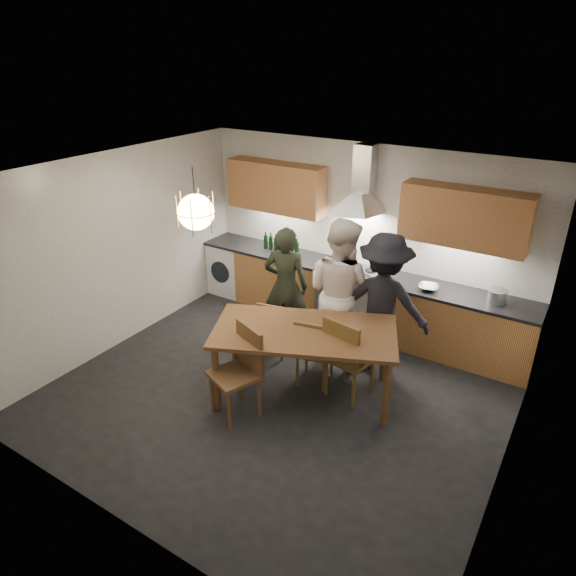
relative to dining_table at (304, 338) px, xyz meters
The scene contains 17 objects.
ground 0.82m from the dining_table, 146.90° to the right, with size 5.00×5.00×0.00m, color black.
room_shell 0.99m from the dining_table, 146.90° to the right, with size 5.02×4.52×2.61m.
counter_run 1.83m from the dining_table, 97.29° to the left, with size 5.00×0.62×0.90m.
range_stove 1.83m from the dining_table, 98.06° to the left, with size 0.90×0.60×0.92m.
wall_fixtures 2.21m from the dining_table, 97.55° to the left, with size 4.30×0.54×1.10m.
pendant_lamp 1.85m from the dining_table, 168.08° to the right, with size 0.43×0.43×0.70m.
dining_table is the anchor object (origin of this frame).
chair_back_left 0.94m from the dining_table, 147.75° to the left, with size 0.43×0.43×0.81m.
chair_back_mid 0.31m from the dining_table, 87.73° to the left, with size 0.48×0.48×0.90m.
chair_back_right 0.50m from the dining_table, 21.85° to the left, with size 0.54×0.54×1.05m.
chair_front 0.78m from the dining_table, 124.32° to the right, with size 0.61×0.61×1.05m.
person_left 1.27m from the dining_table, 131.86° to the left, with size 0.60×0.40×1.65m, color black.
person_mid 0.95m from the dining_table, 91.91° to the left, with size 0.93×0.72×1.91m, color silver.
person_right 1.15m from the dining_table, 63.59° to the left, with size 1.16×0.67×1.80m, color black.
mixing_bowl 1.90m from the dining_table, 63.04° to the left, with size 0.26×0.26×0.06m, color #A9A9AD.
stock_pot 2.46m from the dining_table, 46.78° to the left, with size 0.23×0.23×0.16m, color #B5B4B8.
wine_bottles 2.35m from the dining_table, 129.34° to the left, with size 0.63×0.06×0.26m.
Camera 1 is at (2.75, -4.17, 3.77)m, focal length 32.00 mm.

